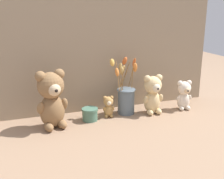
# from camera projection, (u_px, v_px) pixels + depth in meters

# --- Properties ---
(ground_plane) EXTENTS (4.00, 4.00, 0.00)m
(ground_plane) POSITION_uv_depth(u_px,v_px,m) (113.00, 118.00, 1.61)
(ground_plane) COLOR #8E7056
(backdrop_wall) EXTENTS (1.39, 0.02, 0.67)m
(backdrop_wall) POSITION_uv_depth(u_px,v_px,m) (104.00, 55.00, 1.66)
(backdrop_wall) COLOR gray
(backdrop_wall) RESTS_ON ground
(teddy_bear_large) EXTENTS (0.17, 0.16, 0.31)m
(teddy_bear_large) POSITION_uv_depth(u_px,v_px,m) (52.00, 98.00, 1.44)
(teddy_bear_large) COLOR olive
(teddy_bear_large) RESTS_ON ground
(teddy_bear_medium) EXTENTS (0.12, 0.12, 0.23)m
(teddy_bear_medium) POSITION_uv_depth(u_px,v_px,m) (153.00, 94.00, 1.64)
(teddy_bear_medium) COLOR #DBBC84
(teddy_bear_medium) RESTS_ON ground
(teddy_bear_small) EXTENTS (0.10, 0.09, 0.18)m
(teddy_bear_small) POSITION_uv_depth(u_px,v_px,m) (184.00, 94.00, 1.72)
(teddy_bear_small) COLOR beige
(teddy_bear_small) RESTS_ON ground
(teddy_bear_tiny) EXTENTS (0.07, 0.06, 0.13)m
(teddy_bear_tiny) POSITION_uv_depth(u_px,v_px,m) (109.00, 106.00, 1.60)
(teddy_bear_tiny) COLOR tan
(teddy_bear_tiny) RESTS_ON ground
(flower_vase) EXTENTS (0.17, 0.14, 0.34)m
(flower_vase) POSITION_uv_depth(u_px,v_px,m) (126.00, 96.00, 1.65)
(flower_vase) COLOR slate
(flower_vase) RESTS_ON ground
(decorative_tin_tall) EXTENTS (0.09, 0.09, 0.07)m
(decorative_tin_tall) POSITION_uv_depth(u_px,v_px,m) (90.00, 114.00, 1.56)
(decorative_tin_tall) COLOR #47705B
(decorative_tin_tall) RESTS_ON ground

